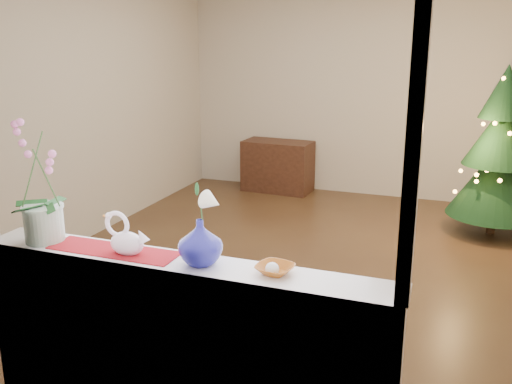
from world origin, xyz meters
TOP-DOWN VIEW (x-y plane):
  - ground at (0.00, 0.00)m, footprint 5.00×5.00m
  - wall_back at (0.00, 2.50)m, footprint 4.50×0.10m
  - wall_front at (0.00, -2.50)m, footprint 4.50×0.10m
  - wall_left at (-2.25, 0.00)m, footprint 0.10×5.00m
  - window_apron at (0.00, -2.46)m, footprint 2.20×0.08m
  - windowsill at (0.00, -2.37)m, footprint 2.20×0.26m
  - window_frame at (0.00, -2.47)m, footprint 2.22×0.06m
  - runner at (-0.38, -2.37)m, footprint 0.70×0.20m
  - orchid_pot at (-0.81, -2.37)m, footprint 0.29×0.29m
  - swan at (-0.29, -2.39)m, footprint 0.26×0.15m
  - blue_vase at (0.12, -2.37)m, footprint 0.29×0.29m
  - lily at (0.12, -2.37)m, footprint 0.14×0.08m
  - paperweight at (0.49, -2.38)m, footprint 0.08×0.08m
  - amber_dish at (0.49, -2.35)m, footprint 0.17×0.17m
  - xmas_tree at (1.59, 1.44)m, footprint 1.21×1.21m
  - side_table at (-1.02, 2.25)m, footprint 0.91×0.49m

SIDE VIEW (x-z plane):
  - ground at x=0.00m, z-range 0.00..0.00m
  - side_table at x=-1.02m, z-range 0.00..0.66m
  - window_apron at x=0.00m, z-range 0.00..0.88m
  - xmas_tree at x=1.59m, z-range 0.00..1.72m
  - windowsill at x=0.00m, z-range 0.88..0.92m
  - runner at x=-0.38m, z-range 0.92..0.93m
  - amber_dish at x=0.49m, z-range 0.92..0.96m
  - paperweight at x=0.49m, z-range 0.92..0.99m
  - swan at x=-0.29m, z-range 0.92..1.13m
  - blue_vase at x=0.12m, z-range 0.92..1.18m
  - orchid_pot at x=-0.81m, z-range 0.92..1.57m
  - lily at x=0.12m, z-range 1.18..1.37m
  - wall_back at x=0.00m, z-range 0.00..2.70m
  - wall_front at x=0.00m, z-range 0.00..2.70m
  - wall_left at x=-2.25m, z-range 0.00..2.70m
  - window_frame at x=0.00m, z-range 0.90..2.50m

